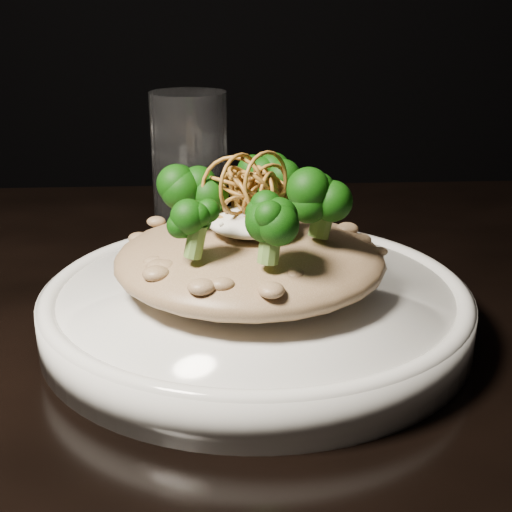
{
  "coord_description": "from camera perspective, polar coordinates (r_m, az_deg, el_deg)",
  "views": [
    {
      "loc": [
        -0.05,
        -0.46,
        0.97
      ],
      "look_at": [
        -0.03,
        -0.0,
        0.81
      ],
      "focal_mm": 50.0,
      "sensor_mm": 36.0,
      "label": 1
    }
  ],
  "objects": [
    {
      "name": "table",
      "position": [
        0.55,
        2.78,
        -13.38
      ],
      "size": [
        1.1,
        0.8,
        0.75
      ],
      "color": "black",
      "rests_on": "ground"
    },
    {
      "name": "plate",
      "position": [
        0.5,
        0.0,
        -4.27
      ],
      "size": [
        0.3,
        0.3,
        0.03
      ],
      "primitive_type": "cylinder",
      "color": "silver",
      "rests_on": "table"
    },
    {
      "name": "risotto",
      "position": [
        0.49,
        -0.49,
        -0.24
      ],
      "size": [
        0.19,
        0.19,
        0.04
      ],
      "primitive_type": "ellipsoid",
      "color": "brown",
      "rests_on": "plate"
    },
    {
      "name": "broccoli",
      "position": [
        0.47,
        -0.36,
        4.58
      ],
      "size": [
        0.13,
        0.13,
        0.05
      ],
      "primitive_type": null,
      "color": "black",
      "rests_on": "risotto"
    },
    {
      "name": "cheese",
      "position": [
        0.48,
        -0.33,
        2.81
      ],
      "size": [
        0.06,
        0.06,
        0.02
      ],
      "primitive_type": "ellipsoid",
      "color": "white",
      "rests_on": "risotto"
    },
    {
      "name": "shallots",
      "position": [
        0.47,
        -0.64,
        6.14
      ],
      "size": [
        0.06,
        0.06,
        0.04
      ],
      "primitive_type": null,
      "color": "brown",
      "rests_on": "cheese"
    },
    {
      "name": "drinking_glass",
      "position": [
        0.72,
        -5.33,
        7.68
      ],
      "size": [
        0.09,
        0.09,
        0.13
      ],
      "primitive_type": "cylinder",
      "rotation": [
        0.0,
        0.0,
        -0.22
      ],
      "color": "silver",
      "rests_on": "table"
    }
  ]
}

